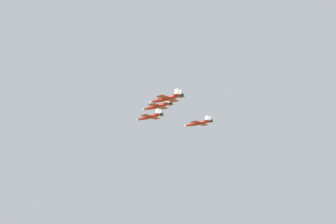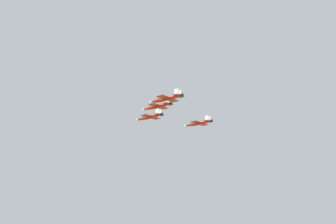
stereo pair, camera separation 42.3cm
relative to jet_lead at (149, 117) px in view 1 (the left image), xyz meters
name	(u,v)px [view 1 (the left image)]	position (x,y,z in m)	size (l,w,h in m)	color
jet_lead	(149,117)	(0.00, 0.00, 0.00)	(10.34, 17.00, 3.58)	red
jet_left_wingman	(157,106)	(-15.12, -17.02, -1.31)	(10.06, 16.68, 3.52)	red
jet_right_wingman	(198,123)	(14.36, -17.66, -2.98)	(9.99, 16.51, 3.48)	red
jet_left_outer	(166,99)	(-30.23, -34.04, -4.71)	(10.21, 16.94, 3.57)	red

